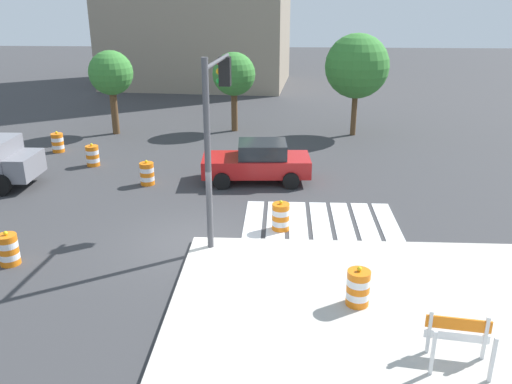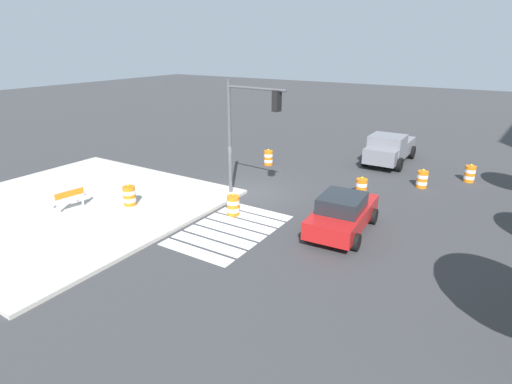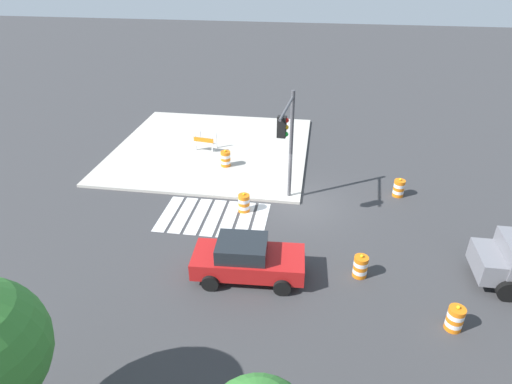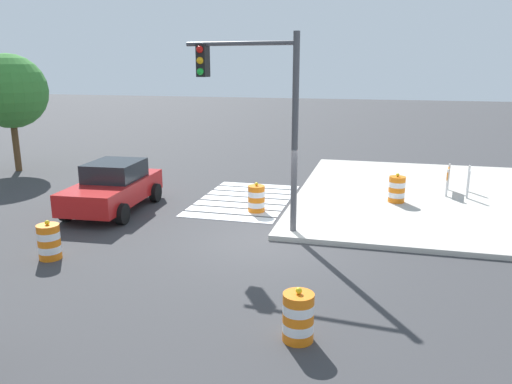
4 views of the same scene
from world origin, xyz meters
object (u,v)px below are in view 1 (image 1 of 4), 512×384
(construction_barricade, at_px, (458,336))
(street_tree_streetside_mid, at_px, (111,74))
(traffic_barrel_far_curb, at_px, (93,156))
(traffic_light_pole, at_px, (215,113))
(street_tree_streetside_near, at_px, (357,66))
(traffic_barrel_median_far, at_px, (281,217))
(traffic_barrel_median_near, at_px, (58,143))
(traffic_barrel_near_corner, at_px, (147,174))
(traffic_barrel_crosswalk_end, at_px, (8,250))
(traffic_barrel_on_sidewalk, at_px, (358,288))
(sports_car, at_px, (258,162))
(street_tree_streetside_far, at_px, (234,75))

(construction_barricade, relative_size, street_tree_streetside_mid, 0.30)
(traffic_barrel_far_curb, distance_m, traffic_light_pole, 9.95)
(street_tree_streetside_near, xyz_separation_m, street_tree_streetside_mid, (-12.77, -0.34, -0.42))
(street_tree_streetside_mid, bearing_deg, traffic_barrel_median_far, -53.19)
(traffic_barrel_median_near, relative_size, traffic_light_pole, 0.19)
(traffic_barrel_near_corner, height_order, traffic_barrel_median_near, same)
(traffic_barrel_far_curb, bearing_deg, traffic_barrel_median_far, -37.36)
(traffic_barrel_crosswalk_end, bearing_deg, traffic_barrel_near_corner, 71.12)
(traffic_barrel_median_far, relative_size, traffic_barrel_on_sidewalk, 1.00)
(street_tree_streetside_near, height_order, street_tree_streetside_mid, street_tree_streetside_near)
(traffic_barrel_median_far, relative_size, street_tree_streetside_mid, 0.23)
(traffic_barrel_median_far, xyz_separation_m, traffic_barrel_far_curb, (-8.33, 6.36, 0.00))
(traffic_barrel_median_far, height_order, traffic_barrel_on_sidewalk, traffic_barrel_on_sidewalk)
(street_tree_streetside_near, bearing_deg, traffic_barrel_far_curb, -153.73)
(traffic_barrel_crosswalk_end, relative_size, traffic_barrel_median_near, 1.00)
(traffic_barrel_median_far, bearing_deg, traffic_barrel_median_near, 141.96)
(street_tree_streetside_near, bearing_deg, traffic_barrel_on_sidewalk, -96.45)
(traffic_barrel_median_far, distance_m, traffic_barrel_far_curb, 10.48)
(traffic_barrel_near_corner, xyz_separation_m, traffic_barrel_crosswalk_end, (-2.31, -6.75, 0.00))
(traffic_barrel_near_corner, bearing_deg, construction_barricade, -49.69)
(traffic_light_pole, bearing_deg, traffic_barrel_median_near, 134.59)
(street_tree_streetside_near, bearing_deg, traffic_barrel_median_far, -107.08)
(traffic_barrel_median_far, distance_m, street_tree_streetside_near, 13.29)
(construction_barricade, distance_m, street_tree_streetside_mid, 22.56)
(traffic_barrel_near_corner, height_order, traffic_barrel_median_far, same)
(sports_car, bearing_deg, street_tree_streetside_far, 101.38)
(traffic_barrel_near_corner, height_order, street_tree_streetside_far, street_tree_streetside_far)
(traffic_barrel_on_sidewalk, distance_m, traffic_light_pole, 6.51)
(traffic_barrel_near_corner, relative_size, traffic_barrel_median_near, 1.00)
(traffic_barrel_on_sidewalk, bearing_deg, street_tree_streetside_near, 83.55)
(construction_barricade, xyz_separation_m, street_tree_streetside_near, (0.15, 18.87, 2.90))
(traffic_barrel_median_near, relative_size, traffic_barrel_on_sidewalk, 1.00)
(traffic_barrel_far_curb, bearing_deg, street_tree_streetside_far, 49.07)
(traffic_barrel_crosswalk_end, height_order, street_tree_streetside_near, street_tree_streetside_near)
(street_tree_streetside_far, bearing_deg, sports_car, -78.62)
(traffic_barrel_crosswalk_end, height_order, traffic_barrel_far_curb, same)
(sports_car, bearing_deg, street_tree_streetside_near, 58.06)
(traffic_barrel_crosswalk_end, bearing_deg, traffic_light_pole, 21.41)
(traffic_barrel_far_curb, height_order, traffic_barrel_on_sidewalk, traffic_barrel_on_sidewalk)
(traffic_barrel_near_corner, xyz_separation_m, construction_barricade, (8.98, -10.59, 0.27))
(street_tree_streetside_near, bearing_deg, traffic_light_pole, -114.24)
(traffic_barrel_median_near, height_order, street_tree_streetside_far, street_tree_streetside_far)
(construction_barricade, bearing_deg, traffic_barrel_median_near, 133.91)
(traffic_barrel_on_sidewalk, height_order, traffic_light_pole, traffic_light_pole)
(traffic_barrel_near_corner, height_order, street_tree_streetside_near, street_tree_streetside_near)
(traffic_barrel_median_near, distance_m, street_tree_streetside_far, 9.64)
(street_tree_streetside_far, bearing_deg, traffic_barrel_near_corner, -106.99)
(sports_car, xyz_separation_m, street_tree_streetside_mid, (-8.01, 7.29, 2.38))
(traffic_barrel_crosswalk_end, height_order, street_tree_streetside_far, street_tree_streetside_far)
(traffic_barrel_near_corner, height_order, traffic_barrel_on_sidewalk, traffic_barrel_on_sidewalk)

